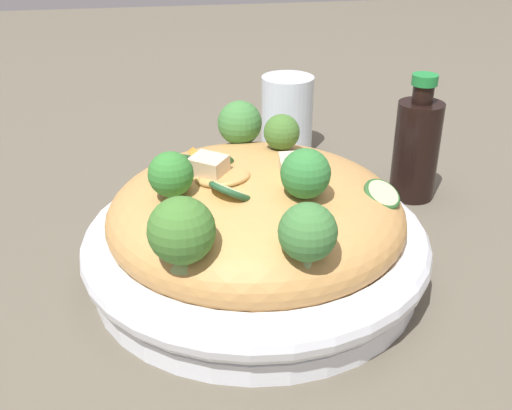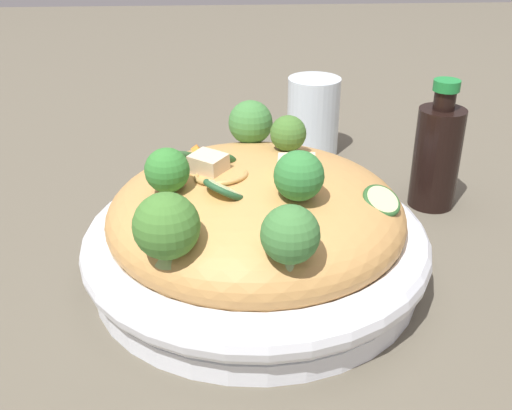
% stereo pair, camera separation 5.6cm
% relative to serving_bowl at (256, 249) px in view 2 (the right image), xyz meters
% --- Properties ---
extents(ground_plane, '(3.00, 3.00, 0.00)m').
position_rel_serving_bowl_xyz_m(ground_plane, '(0.00, 0.00, -0.03)').
color(ground_plane, brown).
extents(serving_bowl, '(0.32, 0.32, 0.06)m').
position_rel_serving_bowl_xyz_m(serving_bowl, '(0.00, 0.00, 0.00)').
color(serving_bowl, white).
rests_on(serving_bowl, ground_plane).
extents(noodle_heap, '(0.27, 0.27, 0.10)m').
position_rel_serving_bowl_xyz_m(noodle_heap, '(-0.00, 0.00, 0.04)').
color(noodle_heap, tan).
rests_on(noodle_heap, serving_bowl).
extents(broccoli_florets, '(0.27, 0.16, 0.07)m').
position_rel_serving_bowl_xyz_m(broccoli_florets, '(-0.04, 0.02, 0.09)').
color(broccoli_florets, '#A0BE6E').
rests_on(broccoli_florets, serving_bowl).
extents(carrot_coins, '(0.04, 0.06, 0.03)m').
position_rel_serving_bowl_xyz_m(carrot_coins, '(0.02, 0.05, 0.08)').
color(carrot_coins, orange).
rests_on(carrot_coins, serving_bowl).
extents(zucchini_slices, '(0.11, 0.22, 0.04)m').
position_rel_serving_bowl_xyz_m(zucchini_slices, '(0.00, 0.03, 0.08)').
color(zucchini_slices, beige).
rests_on(zucchini_slices, serving_bowl).
extents(chicken_chunks, '(0.06, 0.11, 0.03)m').
position_rel_serving_bowl_xyz_m(chicken_chunks, '(-0.01, -0.01, 0.09)').
color(chicken_chunks, beige).
rests_on(chicken_chunks, serving_bowl).
extents(soy_sauce_bottle, '(0.05, 0.05, 0.15)m').
position_rel_serving_bowl_xyz_m(soy_sauce_bottle, '(0.14, -0.21, 0.03)').
color(soy_sauce_bottle, black).
rests_on(soy_sauce_bottle, ground_plane).
extents(drinking_glass, '(0.07, 0.07, 0.10)m').
position_rel_serving_bowl_xyz_m(drinking_glass, '(0.30, -0.09, 0.02)').
color(drinking_glass, silver).
rests_on(drinking_glass, ground_plane).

